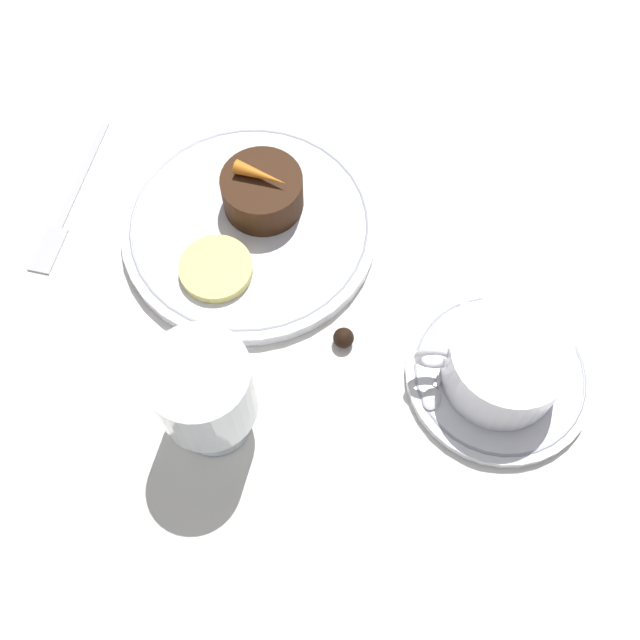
% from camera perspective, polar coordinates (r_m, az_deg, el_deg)
% --- Properties ---
extents(ground_plane, '(3.00, 3.00, 0.00)m').
position_cam_1_polar(ground_plane, '(0.71, -7.18, 3.87)').
color(ground_plane, white).
extents(dinner_plate, '(0.24, 0.24, 0.01)m').
position_cam_1_polar(dinner_plate, '(0.72, -5.38, 7.07)').
color(dinner_plate, white).
rests_on(dinner_plate, ground_plane).
extents(saucer, '(0.16, 0.16, 0.01)m').
position_cam_1_polar(saucer, '(0.67, 13.47, -4.09)').
color(saucer, white).
rests_on(saucer, ground_plane).
extents(coffee_cup, '(0.13, 0.10, 0.06)m').
position_cam_1_polar(coffee_cup, '(0.64, 13.90, -3.22)').
color(coffee_cup, white).
rests_on(coffee_cup, saucer).
extents(spoon, '(0.04, 0.12, 0.00)m').
position_cam_1_polar(spoon, '(0.66, 9.42, -3.26)').
color(spoon, silver).
rests_on(spoon, saucer).
extents(wine_glass, '(0.08, 0.08, 0.12)m').
position_cam_1_polar(wine_glass, '(0.58, -8.81, -5.44)').
color(wine_glass, silver).
rests_on(wine_glass, ground_plane).
extents(fork, '(0.04, 0.18, 0.01)m').
position_cam_1_polar(fork, '(0.78, -18.85, 7.87)').
color(fork, silver).
rests_on(fork, ground_plane).
extents(dessert_cake, '(0.08, 0.08, 0.04)m').
position_cam_1_polar(dessert_cake, '(0.71, -4.40, 9.72)').
color(dessert_cake, '#381E0F').
rests_on(dessert_cake, dinner_plate).
extents(carrot_garnish, '(0.05, 0.03, 0.01)m').
position_cam_1_polar(carrot_garnish, '(0.69, -4.55, 10.96)').
color(carrot_garnish, orange).
rests_on(carrot_garnish, dessert_cake).
extents(pineapple_slice, '(0.07, 0.07, 0.01)m').
position_cam_1_polar(pineapple_slice, '(0.69, -7.93, 3.89)').
color(pineapple_slice, '#EFE075').
rests_on(pineapple_slice, dinner_plate).
extents(chocolate_truffle, '(0.02, 0.02, 0.02)m').
position_cam_1_polar(chocolate_truffle, '(0.66, 1.80, -1.37)').
color(chocolate_truffle, black).
rests_on(chocolate_truffle, ground_plane).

